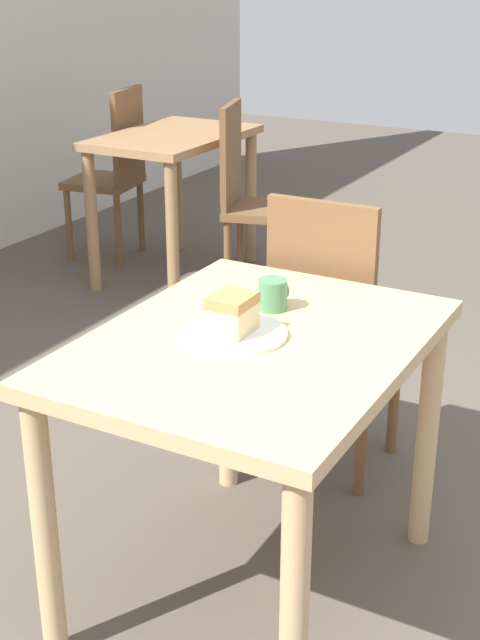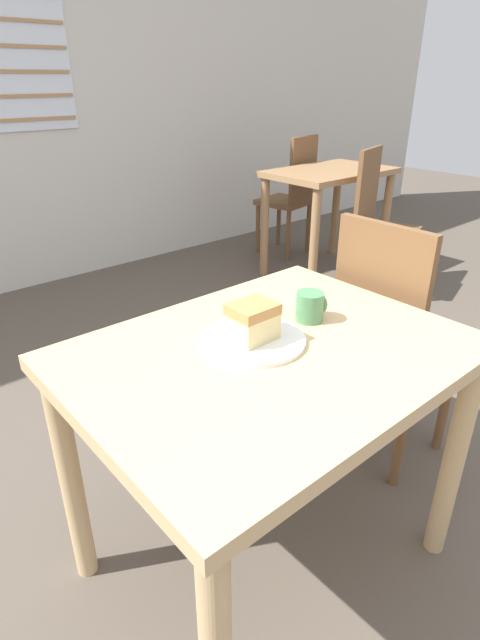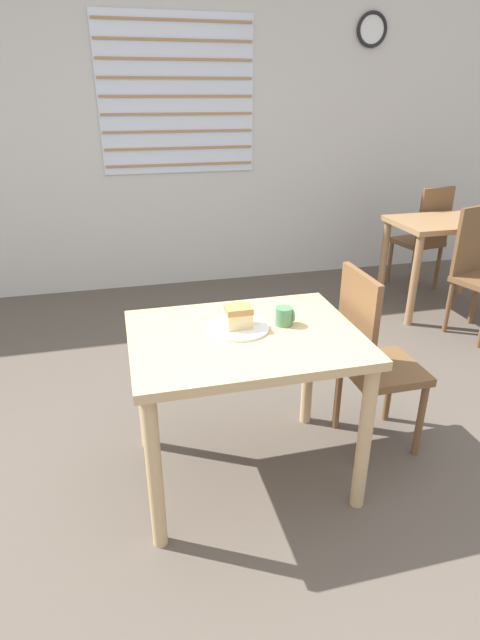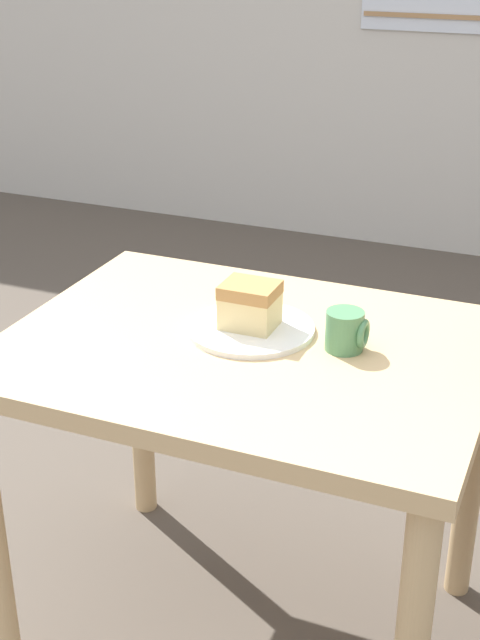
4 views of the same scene
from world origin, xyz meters
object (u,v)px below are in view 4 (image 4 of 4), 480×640
(plate, at_px, (251,329))
(cake_slice, at_px, (250,305))
(dining_table_near, at_px, (246,394))
(coffee_mug, at_px, (346,331))

(plate, height_order, cake_slice, cake_slice)
(dining_table_near, bearing_deg, cake_slice, 105.42)
(plate, distance_m, cake_slice, 0.05)
(cake_slice, xyz_separation_m, coffee_mug, (0.21, -0.01, -0.02))
(dining_table_near, height_order, cake_slice, cake_slice)
(dining_table_near, bearing_deg, plate, 103.30)
(dining_table_near, relative_size, cake_slice, 8.73)
(cake_slice, distance_m, coffee_mug, 0.21)
(plate, xyz_separation_m, cake_slice, (-0.00, 0.00, 0.05))
(plate, bearing_deg, cake_slice, 161.00)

